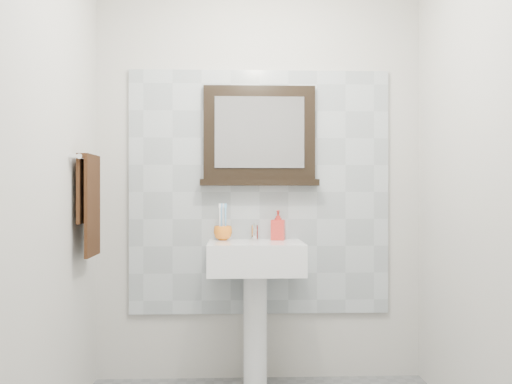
% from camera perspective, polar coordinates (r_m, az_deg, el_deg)
% --- Properties ---
extents(back_wall, '(2.00, 0.01, 2.50)m').
position_cam_1_polar(back_wall, '(3.70, 0.32, 1.55)').
color(back_wall, beige).
rests_on(back_wall, ground).
extents(front_wall, '(2.00, 0.01, 2.50)m').
position_cam_1_polar(front_wall, '(1.51, 4.08, 3.75)').
color(front_wall, beige).
rests_on(front_wall, ground).
extents(left_wall, '(0.01, 2.20, 2.50)m').
position_cam_1_polar(left_wall, '(2.73, -20.04, 2.09)').
color(left_wall, beige).
rests_on(left_wall, ground).
extents(right_wall, '(0.01, 2.20, 2.50)m').
position_cam_1_polar(right_wall, '(2.85, 21.92, 2.00)').
color(right_wall, beige).
rests_on(right_wall, ground).
extents(splashback, '(1.60, 0.02, 1.50)m').
position_cam_1_polar(splashback, '(3.69, 0.33, 0.01)').
color(splashback, '#A4ADB1').
rests_on(splashback, back_wall).
extents(pedestal_sink, '(0.55, 0.44, 0.96)m').
position_cam_1_polar(pedestal_sink, '(3.51, -0.05, -7.76)').
color(pedestal_sink, white).
rests_on(pedestal_sink, ground).
extents(toothbrush_cup, '(0.11, 0.11, 0.09)m').
position_cam_1_polar(toothbrush_cup, '(3.60, -3.17, -3.92)').
color(toothbrush_cup, orange).
rests_on(toothbrush_cup, pedestal_sink).
extents(toothbrushes, '(0.05, 0.04, 0.21)m').
position_cam_1_polar(toothbrushes, '(3.60, -3.22, -2.65)').
color(toothbrushes, white).
rests_on(toothbrushes, toothbrush_cup).
extents(soap_dispenser, '(0.10, 0.10, 0.18)m').
position_cam_1_polar(soap_dispenser, '(3.62, 2.12, -3.16)').
color(soap_dispenser, red).
rests_on(soap_dispenser, pedestal_sink).
extents(framed_mirror, '(0.72, 0.11, 0.61)m').
position_cam_1_polar(framed_mirror, '(3.68, 0.32, 5.15)').
color(framed_mirror, black).
rests_on(framed_mirror, back_wall).
extents(towel_bar, '(0.07, 0.40, 0.03)m').
position_cam_1_polar(towel_bar, '(3.37, -15.71, 3.11)').
color(towel_bar, silver).
rests_on(towel_bar, left_wall).
extents(hand_towel, '(0.06, 0.30, 0.55)m').
position_cam_1_polar(hand_towel, '(3.36, -15.59, -0.47)').
color(hand_towel, black).
rests_on(hand_towel, towel_bar).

